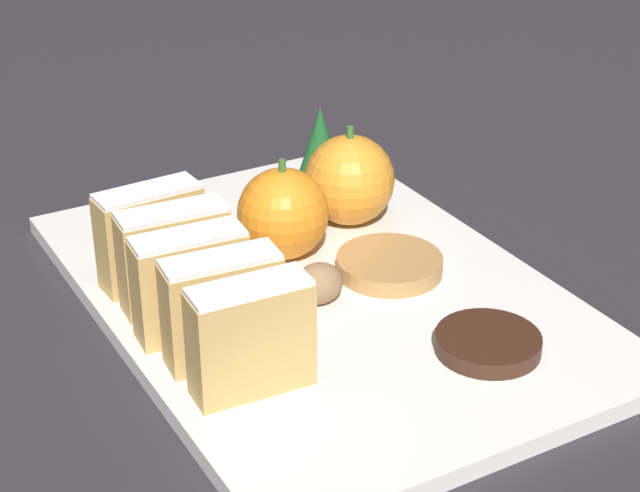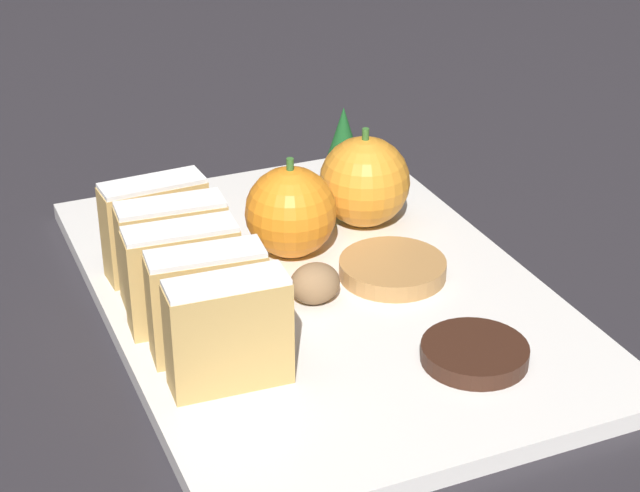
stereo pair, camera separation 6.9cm
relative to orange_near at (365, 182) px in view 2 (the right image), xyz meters
The scene contains 13 objects.
ground_plane 0.11m from the orange_near, 131.98° to the right, with size 6.00×6.00×0.00m, color #28262B.
serving_platter 0.11m from the orange_near, 131.98° to the right, with size 0.28×0.39×0.01m.
stollen_slice_front 0.22m from the orange_near, 135.20° to the right, with size 0.07×0.03×0.07m.
stollen_slice_second 0.20m from the orange_near, 142.67° to the right, with size 0.07×0.03×0.07m.
stollen_slice_third 0.18m from the orange_near, 152.46° to the right, with size 0.07×0.03×0.07m.
stollen_slice_fourth 0.16m from the orange_near, 162.79° to the right, with size 0.07×0.03×0.07m.
stollen_slice_fifth 0.16m from the orange_near, behind, with size 0.07×0.03×0.07m.
orange_near is the anchor object (origin of this frame).
orange_far 0.07m from the orange_near, 162.10° to the right, with size 0.06×0.06×0.07m.
walnut 0.12m from the orange_near, 130.37° to the right, with size 0.03×0.03×0.03m.
chocolate_cookie 0.19m from the orange_near, 95.33° to the right, with size 0.06×0.06×0.01m.
gingerbread_cookie 0.09m from the orange_near, 101.68° to the right, with size 0.07×0.07×0.01m.
evergreen_sprig 0.07m from the orange_near, 79.43° to the left, with size 0.04×0.04×0.07m.
Camera 2 is at (-0.24, -0.56, 0.36)m, focal length 60.00 mm.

